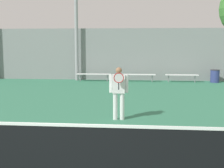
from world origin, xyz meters
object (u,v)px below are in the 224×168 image
object	(u,v)px
bench_courtside_near	(182,75)
trash_bin	(215,76)
tennis_player	(119,90)
bench_adjacent_court	(94,74)
bench_courtside_far	(139,75)
tennis_net	(64,150)

from	to	relation	value
bench_courtside_near	trash_bin	bearing A→B (deg)	2.43
tennis_player	bench_adjacent_court	world-z (taller)	tennis_player
bench_courtside_near	bench_courtside_far	bearing A→B (deg)	180.00
tennis_net	bench_courtside_far	xyz separation A→B (m)	(1.20, 14.22, -0.08)
bench_courtside_near	bench_courtside_far	world-z (taller)	same
tennis_net	bench_courtside_far	bearing A→B (deg)	85.18
trash_bin	tennis_player	bearing A→B (deg)	-117.68
tennis_player	bench_courtside_far	world-z (taller)	tennis_player
tennis_net	bench_courtside_near	size ratio (longest dim) A/B	5.94
tennis_player	bench_adjacent_court	distance (m)	10.13
tennis_player	bench_courtside_far	size ratio (longest dim) A/B	0.80
tennis_net	bench_adjacent_court	size ratio (longest dim) A/B	5.52
bench_courtside_near	trash_bin	world-z (taller)	trash_bin
tennis_net	tennis_player	size ratio (longest dim) A/B	7.18
bench_adjacent_court	bench_courtside_far	bearing A→B (deg)	0.00
bench_adjacent_court	tennis_player	bearing A→B (deg)	-76.78
tennis_player	bench_courtside_near	xyz separation A→B (m)	(3.19, 9.84, -0.52)
tennis_player	bench_adjacent_court	xyz separation A→B (m)	(-2.31, 9.84, -0.51)
tennis_net	bench_courtside_near	world-z (taller)	tennis_net
trash_bin	bench_courtside_near	bearing A→B (deg)	-177.57
bench_courtside_near	trash_bin	distance (m)	2.02
bench_courtside_near	tennis_player	bearing A→B (deg)	-107.96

